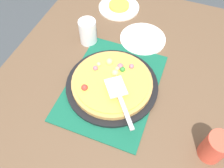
% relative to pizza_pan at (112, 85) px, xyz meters
% --- Properties ---
extents(ground_plane, '(8.00, 8.00, 0.00)m').
position_rel_pizza_pan_xyz_m(ground_plane, '(0.00, 0.00, -0.76)').
color(ground_plane, '#3D4247').
extents(dining_table, '(1.40, 1.00, 0.75)m').
position_rel_pizza_pan_xyz_m(dining_table, '(0.00, 0.00, -0.12)').
color(dining_table, brown).
rests_on(dining_table, ground_plane).
extents(placemat, '(0.48, 0.36, 0.01)m').
position_rel_pizza_pan_xyz_m(placemat, '(0.00, 0.00, -0.01)').
color(placemat, '#145B42').
rests_on(placemat, dining_table).
extents(pizza_pan, '(0.38, 0.38, 0.01)m').
position_rel_pizza_pan_xyz_m(pizza_pan, '(0.00, 0.00, 0.00)').
color(pizza_pan, black).
rests_on(pizza_pan, placemat).
extents(pizza, '(0.33, 0.33, 0.05)m').
position_rel_pizza_pan_xyz_m(pizza, '(-0.00, -0.00, 0.02)').
color(pizza, tan).
rests_on(pizza, pizza_pan).
extents(plate_far_right, '(0.22, 0.22, 0.01)m').
position_rel_pizza_pan_xyz_m(plate_far_right, '(-0.50, -0.15, -0.01)').
color(plate_far_right, white).
rests_on(plate_far_right, dining_table).
extents(plate_side, '(0.22, 0.22, 0.01)m').
position_rel_pizza_pan_xyz_m(plate_side, '(-0.31, 0.04, -0.01)').
color(plate_side, white).
rests_on(plate_side, dining_table).
extents(served_slice_right, '(0.11, 0.11, 0.02)m').
position_rel_pizza_pan_xyz_m(served_slice_right, '(-0.50, -0.15, 0.01)').
color(served_slice_right, gold).
rests_on(served_slice_right, plate_far_right).
extents(cup_near, '(0.08, 0.08, 0.12)m').
position_rel_pizza_pan_xyz_m(cup_near, '(0.14, 0.41, 0.05)').
color(cup_near, '#E04C38').
rests_on(cup_near, dining_table).
extents(cup_far, '(0.08, 0.08, 0.12)m').
position_rel_pizza_pan_xyz_m(cup_far, '(-0.21, -0.20, 0.05)').
color(cup_far, white).
rests_on(cup_far, dining_table).
extents(pizza_server, '(0.21, 0.18, 0.01)m').
position_rel_pizza_pan_xyz_m(pizza_server, '(0.08, 0.06, 0.06)').
color(pizza_server, silver).
rests_on(pizza_server, pizza).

